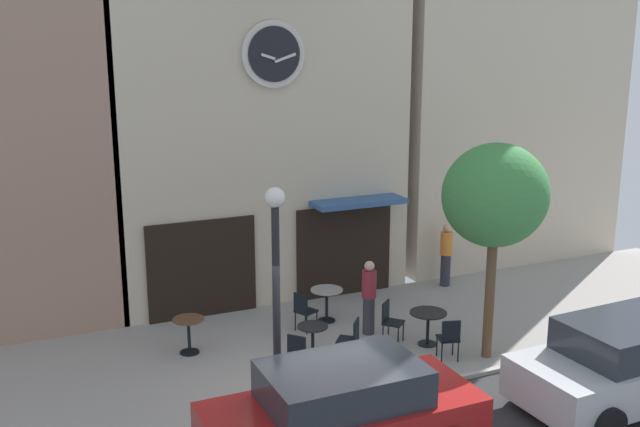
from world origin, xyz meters
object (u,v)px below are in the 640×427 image
object	(u,v)px
cafe_chair_mid_row	(299,352)
cafe_table_rightmost	(313,337)
cafe_chair_left_end	(304,309)
street_lamp	(276,293)
pedestrian_orange	(446,254)
cafe_chair_curbside	(449,336)
parked_car_red	(342,413)
cafe_chair_near_tree	(351,337)
cafe_chair_facing_wall	(390,319)
pedestrian_maroon	(369,296)
cafe_table_near_door	(428,320)
parked_car_silver	(629,362)
cafe_table_center_right	(327,298)
street_tree	(495,196)
cafe_table_center_left	(189,330)

from	to	relation	value
cafe_chair_mid_row	cafe_table_rightmost	bearing A→B (deg)	48.93
cafe_chair_mid_row	cafe_chair_left_end	bearing A→B (deg)	64.92
street_lamp	pedestrian_orange	distance (m)	7.40
street_lamp	cafe_chair_curbside	xyz separation A→B (m)	(3.68, -0.04, -1.45)
pedestrian_orange	parked_car_red	bearing A→B (deg)	-133.96
cafe_chair_near_tree	pedestrian_orange	world-z (taller)	pedestrian_orange
cafe_chair_near_tree	cafe_chair_facing_wall	world-z (taller)	same
cafe_chair_curbside	street_lamp	bearing A→B (deg)	179.44
cafe_chair_facing_wall	parked_car_red	distance (m)	4.61
street_lamp	pedestrian_maroon	xyz separation A→B (m)	(2.86, 1.88, -1.12)
street_lamp	cafe_chair_left_end	bearing A→B (deg)	58.16
parked_car_red	cafe_table_near_door	bearing A→B (deg)	41.72
cafe_table_rightmost	parked_car_red	bearing A→B (deg)	-106.24
cafe_chair_mid_row	cafe_chair_facing_wall	xyz separation A→B (m)	(2.42, 0.78, 0.00)
cafe_chair_facing_wall	pedestrian_maroon	size ratio (longest dim) A/B	0.54
cafe_chair_facing_wall	parked_car_red	bearing A→B (deg)	-128.45
cafe_chair_near_tree	cafe_chair_facing_wall	xyz separation A→B (m)	(1.18, 0.54, 0.00)
cafe_chair_left_end	parked_car_silver	xyz separation A→B (m)	(4.05, -5.32, 0.23)
pedestrian_orange	cafe_table_rightmost	bearing A→B (deg)	-151.28
cafe_table_center_right	cafe_chair_mid_row	size ratio (longest dim) A/B	0.86
street_tree	cafe_chair_facing_wall	size ratio (longest dim) A/B	4.90
pedestrian_maroon	cafe_table_center_right	bearing A→B (deg)	117.88
cafe_chair_mid_row	cafe_table_center_right	bearing A→B (deg)	54.95
cafe_table_center_left	cafe_chair_curbside	bearing A→B (deg)	-28.21
cafe_chair_curbside	cafe_table_center_right	bearing A→B (deg)	114.90
cafe_chair_near_tree	pedestrian_maroon	xyz separation A→B (m)	(0.99, 1.13, 0.33)
cafe_chair_curbside	parked_car_red	xyz separation A→B (m)	(-3.48, -2.28, 0.23)
cafe_table_near_door	pedestrian_orange	size ratio (longest dim) A/B	0.47
street_lamp	street_tree	bearing A→B (deg)	-2.12
cafe_chair_near_tree	cafe_chair_mid_row	distance (m)	1.26
pedestrian_orange	parked_car_red	world-z (taller)	pedestrian_orange
cafe_table_center_left	cafe_table_rightmost	distance (m)	2.57
cafe_chair_left_end	parked_car_silver	size ratio (longest dim) A/B	0.21
parked_car_red	cafe_chair_curbside	bearing A→B (deg)	33.20
parked_car_silver	pedestrian_orange	bearing A→B (deg)	85.38
cafe_chair_near_tree	pedestrian_maroon	distance (m)	1.54
cafe_table_near_door	pedestrian_orange	xyz separation A→B (m)	(2.46, 3.07, 0.32)
cafe_chair_curbside	street_tree	bearing A→B (deg)	-8.93
cafe_table_center_right	parked_car_red	bearing A→B (deg)	-112.10
street_tree	cafe_chair_near_tree	xyz separation A→B (m)	(-2.64, 0.91, -2.83)
pedestrian_maroon	parked_car_red	size ratio (longest dim) A/B	0.39
cafe_chair_curbside	pedestrian_orange	bearing A→B (deg)	57.47
pedestrian_orange	cafe_table_center_left	bearing A→B (deg)	-168.83
cafe_table_near_door	pedestrian_maroon	distance (m)	1.39
cafe_table_center_left	cafe_chair_left_end	distance (m)	2.61
cafe_table_rightmost	cafe_chair_near_tree	size ratio (longest dim) A/B	0.80
street_tree	cafe_chair_near_tree	size ratio (longest dim) A/B	4.90
cafe_chair_left_end	parked_car_silver	bearing A→B (deg)	-52.71
cafe_chair_mid_row	pedestrian_orange	distance (m)	6.51
street_tree	street_lamp	bearing A→B (deg)	177.88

